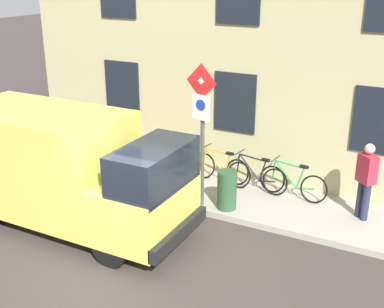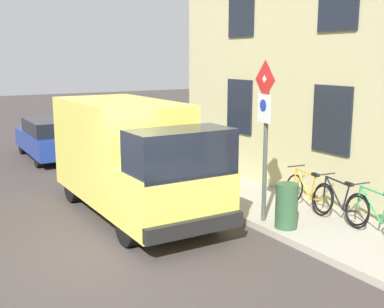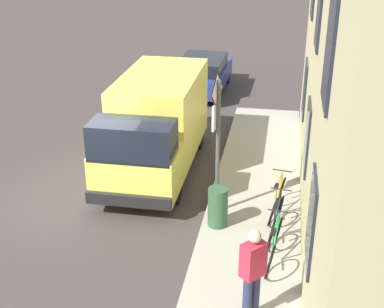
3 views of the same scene
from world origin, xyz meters
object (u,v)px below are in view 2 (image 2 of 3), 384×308
litter_bin (286,206)px  bicycle_orange (307,192)px  parked_hatchback (52,138)px  bicycle_green (377,215)px  sign_post_stacked (265,118)px  delivery_van (131,155)px  bicycle_black (339,203)px

litter_bin → bicycle_orange: bearing=29.8°
parked_hatchback → bicycle_green: 11.46m
sign_post_stacked → bicycle_green: bearing=-50.7°
bicycle_green → bicycle_orange: bearing=6.2°
delivery_van → bicycle_black: delivery_van is taller
parked_hatchback → bicycle_black: (3.17, -10.08, -0.22)m
delivery_van → litter_bin: 3.58m
parked_hatchback → bicycle_green: size_ratio=2.35×
delivery_van → bicycle_green: 5.24m
parked_hatchback → litter_bin: size_ratio=4.49×
sign_post_stacked → parked_hatchback: size_ratio=0.78×
sign_post_stacked → delivery_van: sign_post_stacked is taller
delivery_van → parked_hatchback: delivery_van is taller
delivery_van → bicycle_black: 4.58m
bicycle_green → bicycle_black: 0.93m
bicycle_green → litter_bin: bearing=54.4°
delivery_van → parked_hatchback: 7.07m
bicycle_orange → bicycle_green: bearing=-171.5°
parked_hatchback → litter_bin: parked_hatchback is taller
sign_post_stacked → delivery_van: bearing=130.3°
sign_post_stacked → bicycle_orange: 2.26m
parked_hatchback → bicycle_black: parked_hatchback is taller
sign_post_stacked → bicycle_black: size_ratio=1.85×
bicycle_black → delivery_van: bearing=55.5°
parked_hatchback → bicycle_green: parked_hatchback is taller
parked_hatchback → bicycle_orange: parked_hatchback is taller
parked_hatchback → delivery_van: bearing=-179.8°
delivery_van → bicycle_black: size_ratio=3.11×
delivery_van → litter_bin: bearing=35.9°
bicycle_green → parked_hatchback: bearing=22.3°
bicycle_orange → parked_hatchback: bearing=27.6°
sign_post_stacked → parked_hatchback: bearing=100.8°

